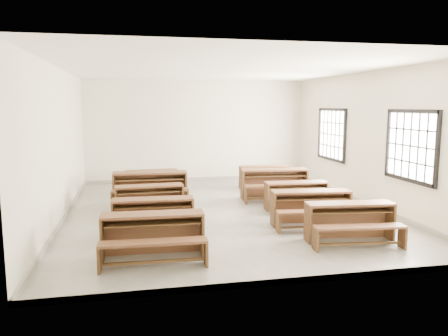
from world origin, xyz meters
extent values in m
plane|color=gray|center=(0.00, 0.00, 0.00)|extent=(8.50, 8.50, 0.00)
cube|color=white|center=(0.00, 0.00, 3.18)|extent=(7.00, 8.50, 0.05)
cube|color=beige|center=(0.00, 4.22, 1.60)|extent=(7.00, 0.05, 3.20)
cube|color=beige|center=(0.00, -4.22, 1.60)|extent=(7.00, 0.05, 3.20)
cube|color=beige|center=(-3.48, 0.00, 1.60)|extent=(0.05, 8.50, 3.20)
cube|color=beige|center=(3.48, 0.00, 1.60)|extent=(0.05, 8.50, 3.20)
cube|color=gray|center=(0.00, 4.23, 0.05)|extent=(7.00, 0.04, 0.10)
cube|color=gray|center=(0.00, -4.23, 0.05)|extent=(7.00, 0.04, 0.10)
cube|color=gray|center=(-3.48, 0.00, 0.05)|extent=(0.04, 8.50, 0.10)
cube|color=gray|center=(3.48, 0.00, 0.05)|extent=(0.04, 8.50, 0.10)
cube|color=white|center=(3.47, -1.80, 1.60)|extent=(0.02, 1.50, 1.30)
cube|color=black|center=(3.45, -1.80, 2.29)|extent=(0.06, 1.62, 0.08)
cube|color=black|center=(3.45, -1.80, 0.91)|extent=(0.06, 1.62, 0.08)
cube|color=black|center=(3.45, -2.59, 1.60)|extent=(0.06, 0.08, 1.46)
cube|color=black|center=(3.45, -1.01, 1.60)|extent=(0.06, 0.08, 1.46)
cube|color=white|center=(3.47, 1.80, 1.60)|extent=(0.02, 1.50, 1.30)
cube|color=black|center=(3.45, 1.80, 2.29)|extent=(0.06, 1.62, 0.08)
cube|color=black|center=(3.45, 1.80, 0.91)|extent=(0.06, 1.62, 0.08)
cube|color=black|center=(3.45, 1.01, 1.60)|extent=(0.06, 0.08, 1.46)
cube|color=black|center=(3.45, 2.59, 1.60)|extent=(0.06, 0.08, 1.46)
cube|color=brown|center=(-1.72, -2.78, 0.70)|extent=(1.62, 0.45, 0.04)
cube|color=brown|center=(-1.72, -2.60, 0.34)|extent=(1.61, 0.09, 0.68)
cube|color=#4A2E19|center=(-2.51, -2.76, 0.34)|extent=(0.05, 0.40, 0.68)
cube|color=#4A2E19|center=(-0.94, -2.81, 0.34)|extent=(0.05, 0.40, 0.68)
cube|color=#4A2E19|center=(-1.73, -2.80, 0.56)|extent=(1.49, 0.35, 0.02)
cube|color=brown|center=(-1.74, -3.27, 0.40)|extent=(1.61, 0.33, 0.04)
cube|color=#4A2E19|center=(-2.52, -3.25, 0.19)|extent=(0.05, 0.28, 0.38)
cube|color=#4A2E19|center=(-0.96, -3.30, 0.19)|extent=(0.05, 0.28, 0.38)
cube|color=#4A2E19|center=(-1.74, -3.27, 0.10)|extent=(1.49, 0.10, 0.04)
cube|color=brown|center=(-1.66, -1.47, 0.66)|extent=(1.52, 0.43, 0.04)
cube|color=brown|center=(-1.66, -1.30, 0.32)|extent=(1.51, 0.09, 0.64)
cube|color=#4A2E19|center=(-2.40, -1.44, 0.32)|extent=(0.05, 0.38, 0.64)
cube|color=#4A2E19|center=(-0.93, -1.49, 0.32)|extent=(0.05, 0.38, 0.64)
cube|color=#4A2E19|center=(-1.66, -1.49, 0.53)|extent=(1.41, 0.33, 0.02)
cube|color=brown|center=(-1.68, -1.93, 0.38)|extent=(1.52, 0.31, 0.04)
cube|color=#4A2E19|center=(-2.42, -1.91, 0.18)|extent=(0.05, 0.27, 0.36)
cube|color=#4A2E19|center=(-0.94, -1.96, 0.18)|extent=(0.05, 0.27, 0.36)
cube|color=#4A2E19|center=(-1.68, -1.93, 0.09)|extent=(1.40, 0.09, 0.04)
cube|color=brown|center=(-1.68, 0.02, 0.65)|extent=(1.50, 0.46, 0.04)
cube|color=brown|center=(-1.69, 0.18, 0.32)|extent=(1.48, 0.12, 0.63)
cube|color=#4A2E19|center=(-2.40, -0.03, 0.32)|extent=(0.06, 0.37, 0.63)
cube|color=#4A2E19|center=(-0.96, 0.06, 0.32)|extent=(0.06, 0.37, 0.63)
cube|color=#4A2E19|center=(-1.68, 0.00, 0.52)|extent=(1.39, 0.36, 0.02)
cube|color=brown|center=(-1.65, -0.44, 0.37)|extent=(1.50, 0.34, 0.04)
cube|color=#4A2E19|center=(-2.38, -0.48, 0.18)|extent=(0.05, 0.26, 0.35)
cube|color=#4A2E19|center=(-0.93, -0.40, 0.18)|extent=(0.05, 0.26, 0.35)
cube|color=#4A2E19|center=(-1.65, -0.44, 0.09)|extent=(1.37, 0.13, 0.04)
cube|color=brown|center=(-1.62, 1.09, 0.78)|extent=(1.80, 0.52, 0.04)
cube|color=brown|center=(-1.61, 1.29, 0.38)|extent=(1.78, 0.12, 0.76)
cube|color=#4A2E19|center=(-2.49, 1.12, 0.38)|extent=(0.06, 0.45, 0.76)
cube|color=#4A2E19|center=(-0.75, 1.05, 0.38)|extent=(0.06, 0.45, 0.76)
cube|color=#4A2E19|center=(-1.62, 1.06, 0.62)|extent=(1.66, 0.40, 0.02)
cube|color=brown|center=(-1.64, 0.54, 0.44)|extent=(1.79, 0.39, 0.04)
cube|color=#4A2E19|center=(-2.51, 0.58, 0.21)|extent=(0.06, 0.31, 0.42)
cube|color=#4A2E19|center=(-0.78, 0.50, 0.21)|extent=(0.06, 0.31, 0.42)
cube|color=#4A2E19|center=(-1.64, 0.54, 0.11)|extent=(1.65, 0.13, 0.04)
cube|color=brown|center=(-1.53, 2.50, 0.62)|extent=(1.45, 0.45, 0.04)
cube|color=brown|center=(-1.54, 2.66, 0.30)|extent=(1.42, 0.13, 0.61)
cube|color=#4A2E19|center=(-2.23, 2.45, 0.30)|extent=(0.06, 0.36, 0.61)
cube|color=#4A2E19|center=(-0.84, 2.54, 0.30)|extent=(0.06, 0.36, 0.61)
cube|color=#4A2E19|center=(-1.53, 2.48, 0.50)|extent=(1.33, 0.35, 0.02)
cube|color=brown|center=(-1.51, 2.06, 0.36)|extent=(1.44, 0.34, 0.04)
cube|color=#4A2E19|center=(-2.20, 2.02, 0.17)|extent=(0.05, 0.25, 0.34)
cube|color=#4A2E19|center=(-0.81, 2.11, 0.17)|extent=(0.05, 0.25, 0.34)
cube|color=#4A2E19|center=(-1.51, 2.06, 0.09)|extent=(1.32, 0.13, 0.04)
cube|color=brown|center=(1.74, -2.62, 0.68)|extent=(1.58, 0.56, 0.04)
cube|color=brown|center=(1.76, -2.44, 0.33)|extent=(1.55, 0.21, 0.66)
cube|color=#4A2E19|center=(0.99, -2.53, 0.33)|extent=(0.08, 0.39, 0.66)
cube|color=#4A2E19|center=(2.49, -2.70, 0.33)|extent=(0.08, 0.39, 0.66)
cube|color=#4A2E19|center=(1.74, -2.63, 0.54)|extent=(1.46, 0.45, 0.02)
cube|color=brown|center=(1.69, -3.09, 0.39)|extent=(1.57, 0.44, 0.04)
cube|color=#4A2E19|center=(0.94, -3.00, 0.18)|extent=(0.07, 0.27, 0.37)
cube|color=#4A2E19|center=(2.44, -3.17, 0.18)|extent=(0.07, 0.27, 0.37)
cube|color=#4A2E19|center=(1.69, -3.09, 0.10)|extent=(1.43, 0.21, 0.04)
cube|color=brown|center=(1.48, -1.50, 0.69)|extent=(1.62, 0.56, 0.04)
cube|color=brown|center=(1.50, -1.32, 0.34)|extent=(1.58, 0.21, 0.67)
cube|color=#4A2E19|center=(0.71, -1.42, 0.34)|extent=(0.08, 0.40, 0.67)
cube|color=#4A2E19|center=(2.25, -1.58, 0.34)|extent=(0.08, 0.40, 0.67)
cube|color=#4A2E19|center=(1.48, -1.52, 0.55)|extent=(1.49, 0.45, 0.02)
cube|color=brown|center=(1.43, -1.98, 0.40)|extent=(1.60, 0.44, 0.04)
cube|color=#4A2E19|center=(0.66, -1.90, 0.19)|extent=(0.07, 0.28, 0.38)
cube|color=#4A2E19|center=(2.20, -2.06, 0.19)|extent=(0.07, 0.28, 0.38)
cube|color=#4A2E19|center=(1.43, -1.98, 0.10)|extent=(1.46, 0.20, 0.04)
cube|color=brown|center=(1.68, -0.15, 0.64)|extent=(1.46, 0.41, 0.04)
cube|color=brown|center=(1.69, 0.01, 0.31)|extent=(1.45, 0.08, 0.62)
cube|color=#4A2E19|center=(0.98, -0.13, 0.31)|extent=(0.05, 0.36, 0.62)
cube|color=#4A2E19|center=(2.39, -0.18, 0.31)|extent=(0.05, 0.36, 0.62)
cube|color=#4A2E19|center=(1.68, -0.17, 0.51)|extent=(1.35, 0.32, 0.02)
cube|color=brown|center=(1.67, -0.60, 0.36)|extent=(1.46, 0.30, 0.04)
cube|color=#4A2E19|center=(0.96, -0.58, 0.17)|extent=(0.04, 0.26, 0.34)
cube|color=#4A2E19|center=(2.38, -0.62, 0.17)|extent=(0.04, 0.26, 0.34)
cube|color=#4A2E19|center=(1.67, -0.60, 0.09)|extent=(1.34, 0.09, 0.04)
cube|color=brown|center=(1.57, 1.13, 0.75)|extent=(1.74, 0.57, 0.04)
cube|color=brown|center=(1.58, 1.32, 0.36)|extent=(1.71, 0.19, 0.73)
cube|color=#4A2E19|center=(0.73, 1.20, 0.36)|extent=(0.08, 0.43, 0.73)
cube|color=#4A2E19|center=(2.40, 1.06, 0.36)|extent=(0.08, 0.43, 0.73)
cube|color=#4A2E19|center=(1.56, 1.11, 0.60)|extent=(1.61, 0.46, 0.02)
cube|color=brown|center=(1.52, 0.61, 0.43)|extent=(1.73, 0.45, 0.04)
cube|color=#4A2E19|center=(0.69, 0.68, 0.20)|extent=(0.07, 0.30, 0.41)
cube|color=#4A2E19|center=(2.35, 0.54, 0.20)|extent=(0.07, 0.30, 0.41)
cube|color=#4A2E19|center=(1.52, 0.61, 0.11)|extent=(1.58, 0.19, 0.04)
cube|color=brown|center=(1.75, 2.59, 0.64)|extent=(1.46, 0.37, 0.04)
cube|color=brown|center=(1.75, 2.75, 0.31)|extent=(1.46, 0.04, 0.62)
cube|color=#4A2E19|center=(1.04, 2.59, 0.31)|extent=(0.04, 0.36, 0.62)
cube|color=#4A2E19|center=(2.46, 2.58, 0.31)|extent=(0.04, 0.36, 0.62)
cube|color=#4A2E19|center=(1.75, 2.57, 0.51)|extent=(1.35, 0.28, 0.02)
cube|color=brown|center=(1.74, 2.14, 0.36)|extent=(1.46, 0.26, 0.04)
cube|color=#4A2E19|center=(1.03, 2.14, 0.17)|extent=(0.04, 0.26, 0.35)
cube|color=#4A2E19|center=(2.45, 2.14, 0.17)|extent=(0.04, 0.26, 0.35)
cube|color=#4A2E19|center=(1.74, 2.14, 0.09)|extent=(1.35, 0.05, 0.04)
camera|label=1|loc=(-1.98, -9.57, 2.40)|focal=35.00mm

